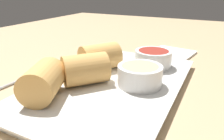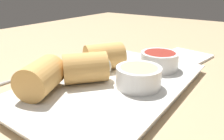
% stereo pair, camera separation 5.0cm
% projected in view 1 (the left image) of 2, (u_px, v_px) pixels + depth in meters
% --- Properties ---
extents(table_surface, '(1.80, 1.40, 0.02)m').
position_uv_depth(table_surface, '(123.00, 91.00, 0.39)').
color(table_surface, tan).
rests_on(table_surface, ground).
extents(serving_plate, '(0.35, 0.22, 0.01)m').
position_uv_depth(serving_plate, '(112.00, 85.00, 0.37)').
color(serving_plate, silver).
rests_on(serving_plate, table_surface).
extents(roll_front_left, '(0.09, 0.08, 0.05)m').
position_uv_depth(roll_front_left, '(88.00, 69.00, 0.35)').
color(roll_front_left, '#DBA356').
rests_on(roll_front_left, serving_plate).
extents(roll_front_right, '(0.09, 0.08, 0.05)m').
position_uv_depth(roll_front_right, '(102.00, 57.00, 0.41)').
color(roll_front_right, '#DBA356').
rests_on(roll_front_right, serving_plate).
extents(roll_back_left, '(0.09, 0.07, 0.05)m').
position_uv_depth(roll_back_left, '(44.00, 80.00, 0.31)').
color(roll_back_left, '#DBA356').
rests_on(roll_back_left, serving_plate).
extents(dipping_bowl_near, '(0.07, 0.07, 0.03)m').
position_uv_depth(dipping_bowl_near, '(140.00, 75.00, 0.35)').
color(dipping_bowl_near, white).
rests_on(dipping_bowl_near, serving_plate).
extents(dipping_bowl_far, '(0.07, 0.07, 0.03)m').
position_uv_depth(dipping_bowl_far, '(153.00, 58.00, 0.43)').
color(dipping_bowl_far, white).
rests_on(dipping_bowl_far, serving_plate).
extents(spoon, '(0.20, 0.03, 0.01)m').
position_uv_depth(spoon, '(40.00, 70.00, 0.44)').
color(spoon, '#B2B2B7').
rests_on(spoon, table_surface).
extents(napkin, '(0.13, 0.12, 0.01)m').
position_uv_depth(napkin, '(170.00, 54.00, 0.56)').
color(napkin, white).
rests_on(napkin, table_surface).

